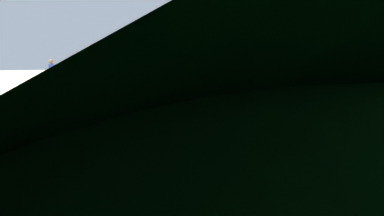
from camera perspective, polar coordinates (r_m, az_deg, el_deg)
name	(u,v)px	position (r m, az deg, el deg)	size (l,w,h in m)	color
umbrella_second	(178,42)	(3.95, -2.31, 10.93)	(2.08, 2.08, 2.52)	#4C4C51
lounger_second_shoreside	(218,167)	(5.49, 4.28, -9.74)	(1.34, 0.84, 0.58)	#D8593F
umbrella_third	(149,44)	(8.38, -7.26, 10.60)	(2.40, 2.40, 2.63)	silver
lounger_third_shoreside	(171,114)	(9.60, -3.52, -1.00)	(1.36, 0.84, 0.67)	white
umbrella_farthest	(135,41)	(13.04, -9.51, 10.96)	(2.32, 2.32, 2.78)	#4C4C51
lounger_farthest_shoreside	(152,93)	(14.46, -6.77, 2.53)	(1.24, 0.60, 0.64)	#D8593F
lounger_farthest_inland	(159,103)	(12.13, -5.54, 0.92)	(1.57, 0.82, 0.54)	#D8593F
person_walking_near	(52,73)	(17.89, -22.36, 5.43)	(0.23, 0.37, 1.68)	#3F9972
person_walking_far	(79,103)	(6.98, -18.34, 0.74)	(0.27, 0.39, 1.78)	silver
cooler_box	(192,91)	(16.38, -0.07, 2.82)	(0.59, 0.57, 0.33)	red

